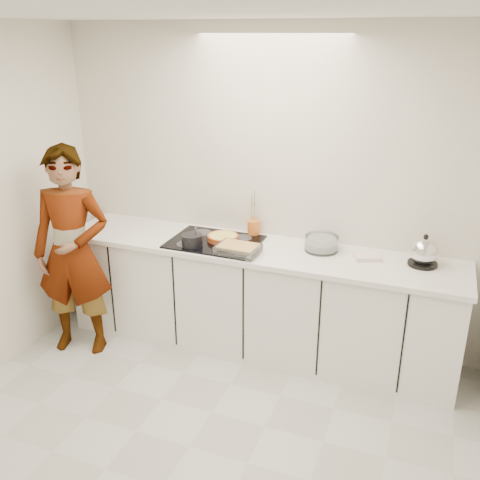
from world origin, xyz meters
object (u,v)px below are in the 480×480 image
at_px(hob, 215,242).
at_px(tart_dish, 223,237).
at_px(utensil_crock, 254,228).
at_px(saucepan, 192,240).
at_px(baking_dish, 238,248).
at_px(kettle, 424,252).
at_px(mixing_bowl, 321,244).
at_px(cook, 73,253).

xyz_separation_m(hob, tart_dish, (0.05, 0.04, 0.03)).
bearing_deg(utensil_crock, tart_dish, -129.30).
relative_size(tart_dish, saucepan, 1.29).
relative_size(baking_dish, kettle, 1.29).
bearing_deg(hob, mixing_bowl, 9.46).
bearing_deg(saucepan, tart_dish, 47.86).
relative_size(saucepan, cook, 0.12).
bearing_deg(cook, hob, 10.38).
height_order(tart_dish, kettle, kettle).
bearing_deg(utensil_crock, mixing_bowl, -12.01).
relative_size(saucepan, baking_dish, 0.64).
height_order(saucepan, kettle, kettle).
height_order(tart_dish, saucepan, saucepan).
relative_size(hob, tart_dish, 2.61).
bearing_deg(hob, tart_dish, 39.21).
height_order(hob, kettle, kettle).
relative_size(mixing_bowl, kettle, 1.28).
bearing_deg(hob, kettle, 4.55).
bearing_deg(kettle, mixing_bowl, 179.00).
height_order(kettle, utensil_crock, kettle).
xyz_separation_m(hob, baking_dish, (0.27, -0.16, 0.04)).
relative_size(hob, baking_dish, 2.17).
bearing_deg(hob, utensil_crock, 48.52).
xyz_separation_m(tart_dish, kettle, (1.55, 0.08, 0.07)).
relative_size(hob, kettle, 2.80).
distance_m(hob, utensil_crock, 0.37).
xyz_separation_m(saucepan, mixing_bowl, (0.97, 0.30, -0.00)).
distance_m(saucepan, utensil_crock, 0.56).
xyz_separation_m(baking_dish, kettle, (1.34, 0.29, 0.05)).
bearing_deg(kettle, baking_dish, -167.79).
distance_m(mixing_bowl, kettle, 0.76).
height_order(baking_dish, mixing_bowl, mixing_bowl).
distance_m(kettle, utensil_crock, 1.37).
bearing_deg(kettle, saucepan, -170.68).
relative_size(tart_dish, kettle, 1.07).
height_order(hob, utensil_crock, utensil_crock).
xyz_separation_m(tart_dish, baking_dish, (0.21, -0.21, 0.01)).
bearing_deg(saucepan, hob, 50.80).
relative_size(hob, saucepan, 3.36).
bearing_deg(cook, utensil_crock, 15.78).
distance_m(tart_dish, cook, 1.21).
relative_size(mixing_bowl, cook, 0.19).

